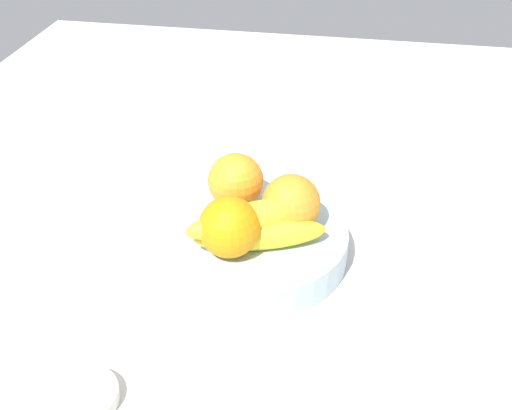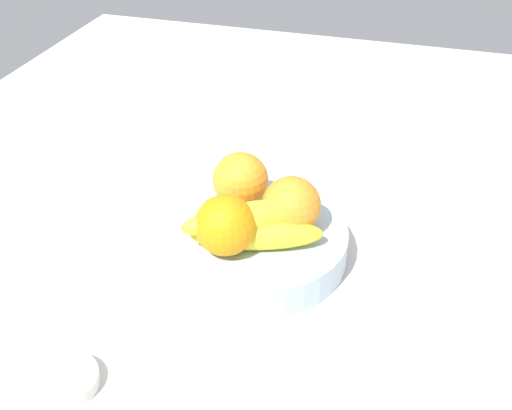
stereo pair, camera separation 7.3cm
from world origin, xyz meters
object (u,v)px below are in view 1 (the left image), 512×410
Objects in this scene: fruit_bowl at (256,243)px; orange_front_right at (229,227)px; jar_lid at (84,397)px; orange_center at (291,203)px; banana_bunch at (254,226)px; orange_front_left at (236,181)px.

fruit_bowl is 8.45cm from orange_front_right.
orange_front_right is 25.76cm from jar_lid.
orange_center is 34.56cm from jar_lid.
orange_front_right is 0.42× the size of banana_bunch.
fruit_bowl is 7.71cm from orange_center.
banana_bunch reaches higher than fruit_bowl.
banana_bunch is 2.54× the size of jar_lid.
banana_bunch is at bearing -40.89° from orange_center.
banana_bunch is (-1.81, 2.81, -0.80)cm from orange_front_right.
orange_front_left is 9.22cm from orange_center.
orange_front_left is at bearing -154.68° from banana_bunch.
fruit_bowl is 9.05cm from orange_front_left.
banana_bunch is at bearing 122.72° from orange_front_right.
orange_front_left is 0.42× the size of banana_bunch.
orange_front_right is at bearing 153.17° from jar_lid.
orange_front_right is 9.51cm from orange_center.
banana_bunch is at bearing 5.70° from fruit_bowl.
orange_front_right is at bearing 7.30° from orange_front_left.
orange_center is 6.31cm from banana_bunch.
orange_center is (-1.32, 4.44, 6.17)cm from fruit_bowl.
orange_front_right is 3.44cm from banana_bunch.
jar_lid is at bearing -26.55° from fruit_bowl.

